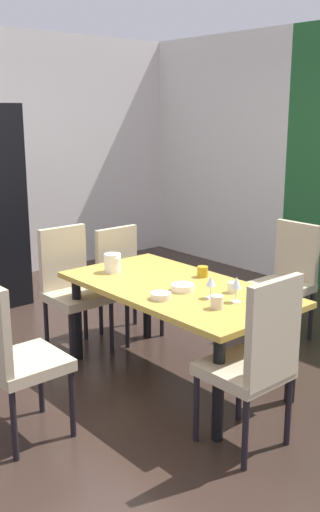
{
  "coord_description": "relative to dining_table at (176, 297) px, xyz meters",
  "views": [
    {
      "loc": [
        3.39,
        -2.32,
        1.92
      ],
      "look_at": [
        0.22,
        0.42,
        0.85
      ],
      "focal_mm": 40.0,
      "sensor_mm": 36.0,
      "label": 1
    }
  ],
  "objects": [
    {
      "name": "cup_rear",
      "position": [
        0.52,
        -0.13,
        0.12
      ],
      "size": [
        0.08,
        0.08,
        0.08
      ],
      "primitive_type": "cylinder",
      "color": "beige",
      "rests_on": "dining_table"
    },
    {
      "name": "serving_bowl_north",
      "position": [
        0.15,
        -0.27,
        0.1
      ],
      "size": [
        0.14,
        0.14,
        0.04
      ],
      "primitive_type": "cylinder",
      "color": "silver",
      "rests_on": "dining_table"
    },
    {
      "name": "ground_plane",
      "position": [
        -0.54,
        -0.29,
        -0.64
      ],
      "size": [
        5.67,
        6.1,
        0.02
      ],
      "primitive_type": "cube",
      "color": "#2F221C"
    },
    {
      "name": "serving_bowl_near_window",
      "position": [
        0.77,
        0.25,
        0.11
      ],
      "size": [
        0.17,
        0.17,
        0.05
      ],
      "primitive_type": "cylinder",
      "color": "beige",
      "rests_on": "dining_table"
    },
    {
      "name": "pitcher_corner",
      "position": [
        -0.59,
        -0.13,
        0.16
      ],
      "size": [
        0.15,
        0.13,
        0.14
      ],
      "color": "white",
      "rests_on": "dining_table"
    },
    {
      "name": "cup_left",
      "position": [
        0.36,
        0.19,
        0.12
      ],
      "size": [
        0.07,
        0.07,
        0.07
      ],
      "primitive_type": "cylinder",
      "color": "beige",
      "rests_on": "dining_table"
    },
    {
      "name": "dining_table",
      "position": [
        0.0,
        0.0,
        0.0
      ],
      "size": [
        1.72,
        0.91,
        0.72
      ],
      "color": "#B5933A",
      "rests_on": "ground_plane"
    },
    {
      "name": "chair_head_far",
      "position": [
        0.02,
        1.26,
        -0.08
      ],
      "size": [
        0.44,
        0.45,
        1.0
      ],
      "rotation": [
        0.0,
        0.0,
        3.14
      ],
      "color": "tan",
      "rests_on": "ground_plane"
    },
    {
      "name": "serving_bowl_right",
      "position": [
        0.11,
        -0.04,
        0.11
      ],
      "size": [
        0.16,
        0.16,
        0.05
      ],
      "primitive_type": "cylinder",
      "color": "white",
      "rests_on": "dining_table"
    },
    {
      "name": "wine_glass_near_shelf",
      "position": [
        0.35,
        -0.01,
        0.19
      ],
      "size": [
        0.07,
        0.07,
        0.15
      ],
      "color": "silver",
      "rests_on": "dining_table"
    },
    {
      "name": "chair_left_far",
      "position": [
        -0.95,
        0.27,
        -0.1
      ],
      "size": [
        0.44,
        0.44,
        0.93
      ],
      "rotation": [
        0.0,
        0.0,
        -1.57
      ],
      "color": "tan",
      "rests_on": "ground_plane"
    },
    {
      "name": "wine_glass_center",
      "position": [
        0.51,
        0.06,
        0.21
      ],
      "size": [
        0.07,
        0.07,
        0.17
      ],
      "color": "silver",
      "rests_on": "dining_table"
    },
    {
      "name": "chair_right_near",
      "position": [
        0.96,
        -0.27,
        -0.06
      ],
      "size": [
        0.44,
        0.44,
        1.06
      ],
      "rotation": [
        0.0,
        0.0,
        1.57
      ],
      "color": "tan",
      "rests_on": "ground_plane"
    },
    {
      "name": "back_panel_interior",
      "position": [
        -2.24,
        2.71,
        0.77
      ],
      "size": [
        2.27,
        0.1,
        2.81
      ],
      "primitive_type": "cube",
      "color": "silver",
      "rests_on": "ground_plane"
    },
    {
      "name": "cup_front",
      "position": [
        -0.04,
        0.3,
        0.12
      ],
      "size": [
        0.08,
        0.08,
        0.08
      ],
      "primitive_type": "cylinder",
      "color": "#B88B1A",
      "rests_on": "dining_table"
    },
    {
      "name": "chair_head_near",
      "position": [
        -0.03,
        -1.26,
        -0.07
      ],
      "size": [
        0.44,
        0.44,
        1.01
      ],
      "color": "tan",
      "rests_on": "ground_plane"
    },
    {
      "name": "chair_left_near",
      "position": [
        -0.96,
        -0.27,
        -0.07
      ],
      "size": [
        0.44,
        0.44,
        1.01
      ],
      "rotation": [
        0.0,
        0.0,
        -1.57
      ],
      "color": "tan",
      "rests_on": "ground_plane"
    }
  ]
}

